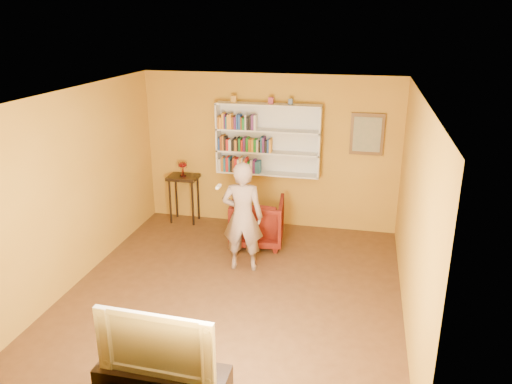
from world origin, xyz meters
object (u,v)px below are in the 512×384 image
Objects in this scene: console_table at (184,184)px; ruby_lustre at (183,166)px; bookshelf at (269,139)px; television at (160,339)px; person at (243,217)px; armchair at (257,221)px.

console_table is 0.33m from ruby_lustre.
bookshelf is 2.05× the size of console_table.
television reaches higher than console_table.
ruby_lustre is at bearing -51.63° from person.
person is 1.45× the size of television.
ruby_lustre is at bearing -29.83° from armchair.
bookshelf is at bearing -97.98° from armchair.
ruby_lustre is (-0.00, 0.00, 0.33)m from console_table.
television is (-0.06, -2.94, -0.05)m from person.
bookshelf is at bearing 91.03° from television.
console_table is at bearing -174.06° from bookshelf.
console_table reaches higher than armchair.
person is (-0.02, -0.91, 0.44)m from armchair.
television is (-0.08, -3.85, 0.39)m from armchair.
console_table is 2.16m from person.
console_table is 0.53× the size of person.
ruby_lustre is 4.73m from television.
person is (-0.04, -1.72, -0.76)m from bookshelf.
person is at bearing -91.49° from bookshelf.
console_table is at bearing -51.63° from person.
ruby_lustre reaches higher than television.
armchair is at bearing -91.54° from bookshelf.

